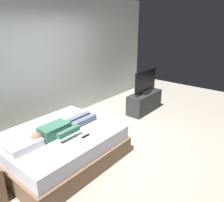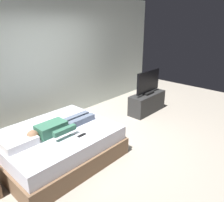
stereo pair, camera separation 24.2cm
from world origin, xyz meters
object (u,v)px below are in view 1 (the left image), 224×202
Objects in this scene: remote at (86,136)px; tv at (145,82)px; pillow at (23,145)px; bed at (60,147)px; tv_stand at (144,102)px; person at (62,128)px.

tv is at bearing 10.63° from remote.
pillow is at bearing -179.31° from tv.
remote is (0.18, -0.44, 0.29)m from bed.
remote is (0.81, -0.44, -0.05)m from pillow.
tv is (2.58, 0.48, 0.24)m from remote.
person is at bearing -178.35° from tv_stand.
bed is 2.76m from tv_stand.
bed is 3.98× the size of pillow.
tv_stand is (2.76, 0.04, -0.01)m from bed.
pillow reaches higher than tv_stand.
tv reaches higher than remote.
person is 2.73m from tv.
tv_stand is 0.53m from tv.
person is 1.43× the size of tv.
pillow is 0.66m from person.
remote is at bearing -69.53° from person.
tv is at bearing 0.69° from pillow.
bed is 1.74× the size of tv_stand.
person reaches higher than tv_stand.
tv_stand is (3.39, 0.04, -0.35)m from pillow.
remote is at bearing -169.37° from tv_stand.
pillow is at bearing -179.31° from tv_stand.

